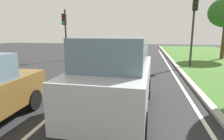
# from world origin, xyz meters

# --- Properties ---
(ground_plane) EXTENTS (60.00, 60.00, 0.00)m
(ground_plane) POSITION_xyz_m (0.00, 14.00, 0.00)
(ground_plane) COLOR #262628
(lane_line_center) EXTENTS (0.12, 32.00, 0.01)m
(lane_line_center) POSITION_xyz_m (-0.70, 14.00, 0.00)
(lane_line_center) COLOR silver
(lane_line_center) RESTS_ON ground
(lane_line_right_edge) EXTENTS (0.12, 32.00, 0.01)m
(lane_line_right_edge) POSITION_xyz_m (3.60, 14.00, 0.00)
(lane_line_right_edge) COLOR silver
(lane_line_right_edge) RESTS_ON ground
(curb_right) EXTENTS (0.24, 48.00, 0.12)m
(curb_right) POSITION_xyz_m (4.10, 14.00, 0.06)
(curb_right) COLOR #9E9B93
(curb_right) RESTS_ON ground
(car_suv_ahead) EXTENTS (2.09, 4.56, 2.28)m
(car_suv_ahead) POSITION_xyz_m (1.13, 8.73, 1.17)
(car_suv_ahead) COLOR #B7BABF
(car_suv_ahead) RESTS_ON ground
(traffic_light_near_right) EXTENTS (0.32, 0.50, 5.02)m
(traffic_light_near_right) POSITION_xyz_m (5.06, 17.51, 3.37)
(traffic_light_near_right) COLOR #2D2D2D
(traffic_light_near_right) RESTS_ON ground
(traffic_light_overhead_left) EXTENTS (0.32, 0.50, 4.28)m
(traffic_light_overhead_left) POSITION_xyz_m (-4.88, 18.80, 2.84)
(traffic_light_overhead_left) COLOR #2D2D2D
(traffic_light_overhead_left) RESTS_ON ground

